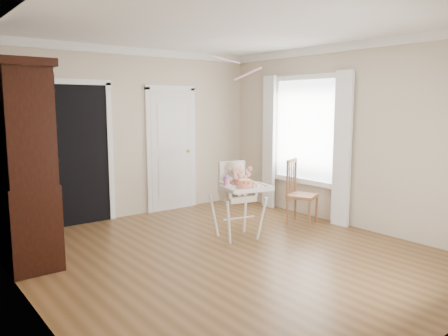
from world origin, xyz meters
TOP-DOWN VIEW (x-y plane):
  - floor at (0.00, 0.00)m, footprint 5.00×5.00m
  - ceiling at (0.00, 0.00)m, footprint 5.00×5.00m
  - wall_back at (0.00, 2.50)m, footprint 4.50×0.00m
  - wall_left at (-2.25, 0.00)m, footprint 0.00×5.00m
  - wall_right at (2.25, 0.00)m, footprint 0.00×5.00m
  - crown_molding at (0.00, 0.00)m, footprint 4.50×5.00m
  - doorway at (-0.90, 2.48)m, footprint 1.06×0.05m
  - closet_door at (0.70, 2.48)m, footprint 0.96×0.09m
  - window_right at (2.18, 0.80)m, footprint 0.13×1.84m
  - high_chair at (0.53, 0.48)m, footprint 0.73×0.85m
  - baby at (0.53, 0.51)m, footprint 0.30×0.26m
  - cake at (0.44, 0.23)m, footprint 0.25×0.25m
  - sippy_cup at (0.27, 0.39)m, footprint 0.08×0.08m
  - china_cabinet at (-1.99, 1.34)m, footprint 0.60×1.35m
  - dining_chair at (1.75, 0.46)m, footprint 0.53×0.53m
  - streamer at (0.69, 0.97)m, footprint 0.19×0.47m

SIDE VIEW (x-z plane):
  - floor at x=0.00m, z-range 0.00..0.00m
  - dining_chair at x=1.75m, z-range -0.03..0.95m
  - high_chair at x=0.53m, z-range 0.12..1.19m
  - cake at x=0.44m, z-range 0.74..0.85m
  - baby at x=0.53m, z-range 0.57..1.05m
  - sippy_cup at x=0.27m, z-range 0.72..0.92m
  - closet_door at x=0.70m, z-range -0.04..2.09m
  - doorway at x=-0.90m, z-range 0.00..2.22m
  - china_cabinet at x=-1.99m, z-range 0.00..2.28m
  - window_right at x=2.18m, z-range 0.14..2.44m
  - wall_back at x=0.00m, z-range -0.90..3.60m
  - wall_left at x=-2.25m, z-range -1.15..3.85m
  - wall_right at x=2.25m, z-range -1.15..3.85m
  - streamer at x=0.69m, z-range 2.36..2.51m
  - crown_molding at x=0.00m, z-range 2.58..2.70m
  - ceiling at x=0.00m, z-range 2.70..2.70m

